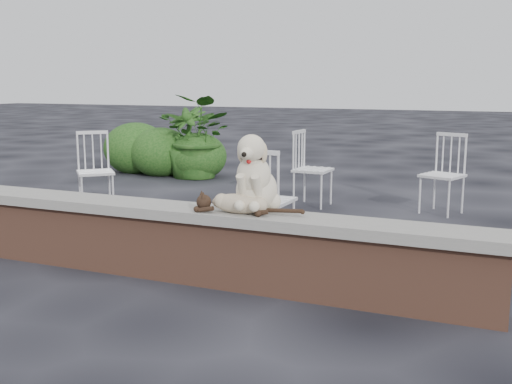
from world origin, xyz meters
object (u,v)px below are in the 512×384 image
at_px(dog, 257,171).
at_px(cat, 239,202).
at_px(chair_a, 95,171).
at_px(chair_d, 442,174).
at_px(chair_e, 313,169).
at_px(chair_c, 268,198).
at_px(potted_plant_a, 201,137).
at_px(potted_plant_b, 187,142).

relative_size(dog, cat, 0.61).
bearing_deg(cat, chair_a, 140.18).
bearing_deg(chair_d, chair_a, -140.57).
bearing_deg(dog, chair_e, 95.48).
relative_size(chair_a, chair_c, 1.00).
height_order(potted_plant_a, potted_plant_b, potted_plant_a).
bearing_deg(potted_plant_b, chair_d, -16.50).
xyz_separation_m(chair_a, potted_plant_b, (-0.19, 2.59, 0.10)).
relative_size(chair_d, chair_c, 1.00).
distance_m(chair_d, potted_plant_b, 4.27).
height_order(dog, chair_d, dog).
bearing_deg(chair_a, cat, -78.15).
xyz_separation_m(dog, chair_e, (-0.55, 3.07, -0.41)).
distance_m(dog, chair_c, 1.14).
bearing_deg(chair_a, chair_e, -15.55).
xyz_separation_m(cat, chair_c, (-0.23, 1.16, -0.19)).
bearing_deg(cat, chair_d, 67.81).
distance_m(chair_c, chair_e, 2.07).
relative_size(cat, chair_e, 1.03).
bearing_deg(dog, chair_c, 102.55).
xyz_separation_m(chair_d, potted_plant_b, (-4.09, 1.21, 0.10)).
bearing_deg(chair_a, chair_c, -60.73).
relative_size(potted_plant_a, potted_plant_b, 1.17).
xyz_separation_m(chair_e, potted_plant_a, (-2.34, 1.43, 0.20)).
bearing_deg(chair_d, cat, -87.60).
xyz_separation_m(dog, potted_plant_a, (-2.89, 4.50, -0.21)).
bearing_deg(chair_a, potted_plant_a, 46.41).
height_order(dog, chair_c, dog).
relative_size(chair_c, potted_plant_b, 0.82).
bearing_deg(dog, chair_a, 142.98).
bearing_deg(cat, potted_plant_a, 116.43).
height_order(dog, potted_plant_a, potted_plant_a).
bearing_deg(cat, potted_plant_b, 118.68).
xyz_separation_m(chair_a, chair_d, (3.90, 1.38, 0.00)).
relative_size(cat, potted_plant_a, 0.72).
bearing_deg(chair_c, cat, 103.81).
bearing_deg(chair_e, chair_d, -81.41).
height_order(chair_e, potted_plant_b, potted_plant_b).
bearing_deg(potted_plant_b, cat, -56.64).
xyz_separation_m(cat, chair_a, (-2.84, 2.00, -0.19)).
relative_size(chair_a, chair_d, 1.00).
distance_m(cat, chair_e, 3.26).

